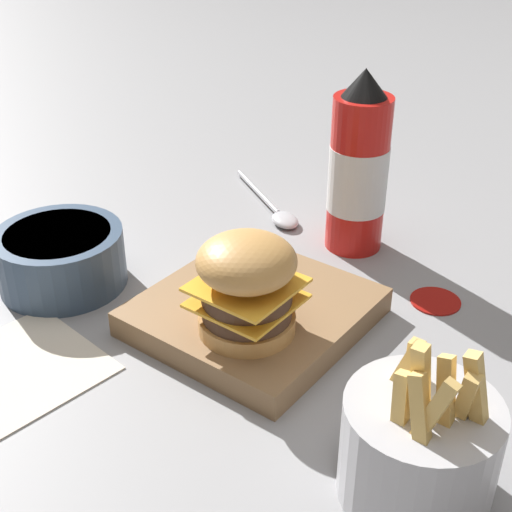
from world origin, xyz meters
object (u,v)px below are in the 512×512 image
spoon (277,212)px  side_bowl (61,257)px  serving_board (256,310)px  burger (247,285)px  fries_basket (419,447)px  ketchup_bottle (358,170)px

spoon → side_bowl: bearing=-78.1°
serving_board → burger: size_ratio=2.12×
serving_board → fries_basket: bearing=65.5°
burger → side_bowl: (0.02, -0.24, -0.04)m
serving_board → spoon: size_ratio=1.23×
fries_basket → serving_board: bearing=-114.5°
burger → ketchup_bottle: size_ratio=0.45×
side_bowl → spoon: side_bowl is taller
serving_board → side_bowl: side_bowl is taller
burger → serving_board: bearing=-152.5°
ketchup_bottle → side_bowl: bearing=-38.4°
serving_board → burger: 0.08m
burger → spoon: burger is taller
burger → spoon: size_ratio=0.58×
side_bowl → spoon: size_ratio=0.82×
spoon → fries_basket: bearing=-10.8°
fries_basket → side_bowl: 0.44m
burger → spoon: (-0.25, -0.14, -0.07)m
serving_board → fries_basket: fries_basket is taller
burger → side_bowl: 0.24m
serving_board → spoon: serving_board is taller
side_bowl → spoon: (-0.27, 0.09, -0.03)m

